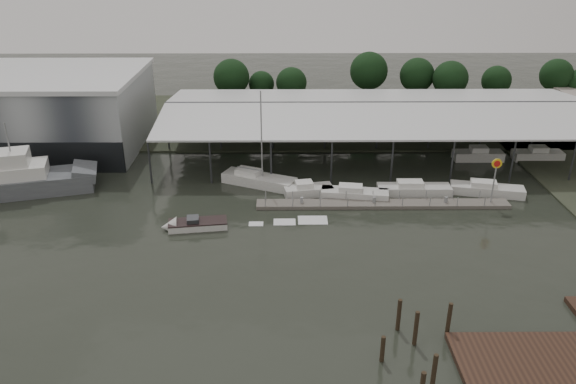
{
  "coord_description": "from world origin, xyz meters",
  "views": [
    {
      "loc": [
        4.06,
        -46.02,
        27.22
      ],
      "look_at": [
        4.47,
        8.26,
        2.5
      ],
      "focal_mm": 35.0,
      "sensor_mm": 36.0,
      "label": 1
    }
  ],
  "objects_px": {
    "grey_trawler": "(26,180)",
    "speedboat_underway": "(192,225)",
    "shell_fuel_sign": "(495,173)",
    "white_sailboat": "(258,180)"
  },
  "relations": [
    {
      "from": "shell_fuel_sign",
      "to": "white_sailboat",
      "type": "relative_size",
      "value": 0.47
    },
    {
      "from": "shell_fuel_sign",
      "to": "speedboat_underway",
      "type": "distance_m",
      "value": 32.94
    },
    {
      "from": "grey_trawler",
      "to": "speedboat_underway",
      "type": "relative_size",
      "value": 0.92
    },
    {
      "from": "shell_fuel_sign",
      "to": "white_sailboat",
      "type": "height_order",
      "value": "white_sailboat"
    },
    {
      "from": "speedboat_underway",
      "to": "shell_fuel_sign",
      "type": "bearing_deg",
      "value": -178.68
    },
    {
      "from": "white_sailboat",
      "to": "grey_trawler",
      "type": "bearing_deg",
      "value": -151.48
    },
    {
      "from": "grey_trawler",
      "to": "speedboat_underway",
      "type": "height_order",
      "value": "grey_trawler"
    },
    {
      "from": "white_sailboat",
      "to": "speedboat_underway",
      "type": "bearing_deg",
      "value": -95.1
    },
    {
      "from": "shell_fuel_sign",
      "to": "white_sailboat",
      "type": "distance_m",
      "value": 26.97
    },
    {
      "from": "grey_trawler",
      "to": "speedboat_underway",
      "type": "xyz_separation_m",
      "value": [
        20.55,
        -9.11,
        -1.19
      ]
    }
  ]
}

